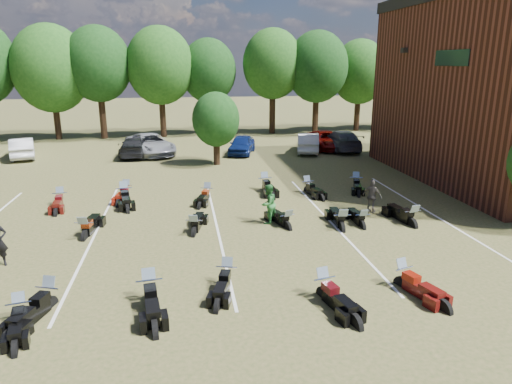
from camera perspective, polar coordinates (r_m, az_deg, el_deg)
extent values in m
plane|color=brown|center=(17.30, 5.95, -7.25)|extent=(160.00, 160.00, 0.00)
imported|color=#B9BABE|center=(37.74, -27.20, 4.93)|extent=(2.79, 4.78, 1.49)
imported|color=gray|center=(35.75, -13.07, 5.82)|extent=(4.49, 6.23, 1.58)
imported|color=black|center=(35.52, -14.92, 5.50)|extent=(2.08, 4.88, 1.40)
imported|color=#0C1B54|center=(35.19, -1.79, 5.93)|extent=(2.82, 4.43, 1.41)
imported|color=beige|center=(36.07, 6.53, 6.15)|extent=(2.71, 4.79, 1.49)
imported|color=#610805|center=(37.57, 8.77, 6.40)|extent=(2.66, 5.26, 1.42)
imported|color=#3E3D43|center=(37.34, 10.66, 6.37)|extent=(2.55, 5.56, 1.58)
imported|color=#286C2E|center=(19.76, 1.53, -1.51)|extent=(1.06, 1.06, 1.73)
imported|color=#504945|center=(21.86, 14.32, -0.52)|extent=(0.92, 0.93, 1.57)
cube|color=black|center=(30.56, 18.03, 16.50)|extent=(0.30, 0.40, 0.30)
cube|color=black|center=(26.24, 23.25, 15.15)|extent=(0.06, 3.00, 0.80)
cylinder|color=black|center=(46.09, -24.21, 8.60)|extent=(0.58, 0.58, 4.08)
ellipsoid|color=#1E4C19|center=(45.85, -24.83, 13.91)|extent=(6.00, 6.00, 6.90)
cylinder|color=black|center=(45.08, -18.00, 9.08)|extent=(0.57, 0.58, 4.08)
ellipsoid|color=#1E4C19|center=(44.83, -18.47, 14.52)|extent=(6.00, 6.00, 6.90)
cylinder|color=black|center=(44.61, -11.56, 9.46)|extent=(0.57, 0.58, 4.08)
ellipsoid|color=#1E4C19|center=(44.36, -11.87, 14.97)|extent=(6.00, 6.00, 6.90)
cylinder|color=black|center=(44.70, -5.06, 9.73)|extent=(0.58, 0.58, 4.08)
ellipsoid|color=#1E4C19|center=(44.45, -5.20, 15.24)|extent=(6.00, 6.00, 6.90)
cylinder|color=black|center=(45.35, 1.35, 9.87)|extent=(0.57, 0.58, 4.08)
ellipsoid|color=#1E4C19|center=(45.10, 1.38, 15.30)|extent=(6.00, 6.00, 6.90)
cylinder|color=black|center=(46.52, 7.50, 9.89)|extent=(0.57, 0.58, 4.08)
ellipsoid|color=#1E4C19|center=(46.28, 7.70, 15.18)|extent=(6.00, 6.00, 6.90)
cylinder|color=black|center=(48.19, 13.30, 9.81)|extent=(0.57, 0.58, 4.08)
ellipsoid|color=#1E4C19|center=(47.96, 13.63, 14.91)|extent=(6.00, 6.00, 6.90)
cylinder|color=black|center=(50.30, 18.65, 9.65)|extent=(0.58, 0.58, 4.08)
ellipsoid|color=#1E4C19|center=(50.08, 19.09, 14.53)|extent=(6.00, 6.00, 6.90)
cylinder|color=black|center=(52.81, 23.52, 9.43)|extent=(0.58, 0.58, 4.08)
ellipsoid|color=#1E4C19|center=(52.60, 24.05, 14.07)|extent=(6.00, 6.00, 6.90)
cylinder|color=black|center=(31.46, -4.93, 5.15)|extent=(0.24, 0.24, 1.90)
sphere|color=#1E4C19|center=(31.13, -5.03, 9.04)|extent=(3.20, 3.20, 3.20)
cube|color=silver|center=(19.88, -19.47, -4.96)|extent=(0.10, 14.00, 0.01)
cube|color=silver|center=(19.58, -4.90, -4.39)|extent=(0.10, 14.00, 0.01)
cube|color=silver|center=(20.53, 9.18, -3.57)|extent=(0.10, 14.00, 0.01)
cube|color=silver|center=(22.57, 21.34, -2.69)|extent=(0.10, 14.00, 0.01)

